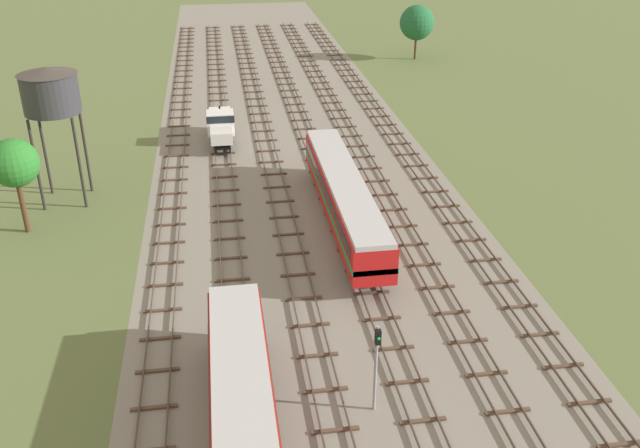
% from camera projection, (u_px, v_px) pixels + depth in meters
% --- Properties ---
extents(ground_plane, '(480.00, 480.00, 0.00)m').
position_uv_depth(ground_plane, '(290.00, 149.00, 69.30)').
color(ground_plane, '#5B6B3D').
extents(ballast_bed, '(26.27, 176.00, 0.01)m').
position_uv_depth(ballast_bed, '(290.00, 149.00, 69.29)').
color(ballast_bed, gray).
rests_on(ballast_bed, ground).
extents(track_far_left, '(2.40, 126.00, 0.29)m').
position_uv_depth(track_far_left, '(177.00, 150.00, 68.62)').
color(track_far_left, '#47382D').
rests_on(track_far_left, ground).
extents(track_left, '(2.40, 126.00, 0.29)m').
position_uv_depth(track_left, '(222.00, 147.00, 69.22)').
color(track_left, '#47382D').
rests_on(track_left, ground).
extents(track_centre_left, '(2.40, 126.00, 0.29)m').
position_uv_depth(track_centre_left, '(267.00, 145.00, 69.82)').
color(track_centre_left, '#47382D').
rests_on(track_centre_left, ground).
extents(track_centre, '(2.40, 126.00, 0.29)m').
position_uv_depth(track_centre, '(311.00, 143.00, 70.42)').
color(track_centre, '#47382D').
rests_on(track_centre, ground).
extents(track_centre_right, '(2.40, 126.00, 0.29)m').
position_uv_depth(track_centre_right, '(354.00, 140.00, 71.02)').
color(track_centre_right, '#47382D').
rests_on(track_centre_right, ground).
extents(track_right, '(2.40, 126.00, 0.29)m').
position_uv_depth(track_right, '(396.00, 138.00, 71.62)').
color(track_right, '#47382D').
rests_on(track_right, ground).
extents(diesel_railcar_left_nearest, '(2.96, 20.50, 3.80)m').
position_uv_depth(diesel_railcar_left_nearest, '(244.00, 434.00, 30.39)').
color(diesel_railcar_left_nearest, maroon).
rests_on(diesel_railcar_left_nearest, ground).
extents(passenger_coach_centre_near, '(2.96, 22.00, 3.80)m').
position_uv_depth(passenger_coach_centre_near, '(344.00, 195.00, 52.98)').
color(passenger_coach_centre_near, red).
rests_on(passenger_coach_centre_near, ground).
extents(shunter_loco_left_mid, '(2.74, 8.46, 3.10)m').
position_uv_depth(shunter_loco_left_mid, '(221.00, 124.00, 69.88)').
color(shunter_loco_left_mid, white).
rests_on(shunter_loco_left_mid, ground).
extents(water_tower, '(4.61, 4.61, 11.21)m').
position_uv_depth(water_tower, '(50.00, 92.00, 54.22)').
color(water_tower, '#2D2826').
rests_on(water_tower, ground).
extents(signal_post_nearest, '(0.28, 0.47, 5.14)m').
position_uv_depth(signal_post_nearest, '(376.00, 358.00, 34.04)').
color(signal_post_nearest, gray).
rests_on(signal_post_nearest, ground).
extents(lineside_tree_0, '(4.98, 4.98, 7.78)m').
position_uv_depth(lineside_tree_0, '(417.00, 23.00, 100.40)').
color(lineside_tree_0, '#4C331E').
rests_on(lineside_tree_0, ground).
extents(lineside_tree_1, '(3.63, 3.63, 7.45)m').
position_uv_depth(lineside_tree_1, '(14.00, 164.00, 50.74)').
color(lineside_tree_1, '#4C331E').
rests_on(lineside_tree_1, ground).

